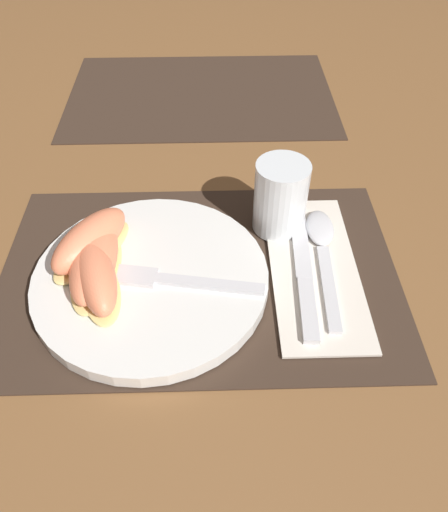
{
  "coord_description": "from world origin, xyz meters",
  "views": [
    {
      "loc": [
        0.02,
        -0.39,
        0.43
      ],
      "look_at": [
        0.03,
        0.0,
        0.02
      ],
      "focal_mm": 35.0,
      "sensor_mm": 36.0,
      "label": 1
    }
  ],
  "objects_px": {
    "fork": "(163,279)",
    "citrus_wedge_2": "(97,277)",
    "juice_glass": "(280,201)",
    "spoon": "(322,242)",
    "plate": "(151,279)",
    "citrus_wedge_1": "(95,261)",
    "citrus_wedge_0": "(90,242)",
    "knife": "(303,269)"
  },
  "relations": [
    {
      "from": "plate",
      "to": "citrus_wedge_1",
      "type": "xyz_separation_m",
      "value": [
        -0.06,
        0.01,
        0.02
      ]
    },
    {
      "from": "spoon",
      "to": "citrus_wedge_0",
      "type": "bearing_deg",
      "value": -175.83
    },
    {
      "from": "citrus_wedge_2",
      "to": "plate",
      "type": "bearing_deg",
      "value": 19.18
    },
    {
      "from": "spoon",
      "to": "citrus_wedge_0",
      "type": "distance_m",
      "value": 0.27
    },
    {
      "from": "spoon",
      "to": "citrus_wedge_1",
      "type": "bearing_deg",
      "value": -169.84
    },
    {
      "from": "fork",
      "to": "citrus_wedge_0",
      "type": "relative_size",
      "value": 1.55
    },
    {
      "from": "knife",
      "to": "juice_glass",
      "type": "bearing_deg",
      "value": 104.38
    },
    {
      "from": "citrus_wedge_2",
      "to": "juice_glass",
      "type": "bearing_deg",
      "value": 28.64
    },
    {
      "from": "spoon",
      "to": "citrus_wedge_2",
      "type": "distance_m",
      "value": 0.26
    },
    {
      "from": "spoon",
      "to": "fork",
      "type": "bearing_deg",
      "value": -161.18
    },
    {
      "from": "juice_glass",
      "to": "fork",
      "type": "height_order",
      "value": "juice_glass"
    },
    {
      "from": "plate",
      "to": "citrus_wedge_0",
      "type": "relative_size",
      "value": 2.1
    },
    {
      "from": "knife",
      "to": "citrus_wedge_1",
      "type": "height_order",
      "value": "citrus_wedge_1"
    },
    {
      "from": "plate",
      "to": "knife",
      "type": "height_order",
      "value": "plate"
    },
    {
      "from": "citrus_wedge_0",
      "to": "juice_glass",
      "type": "bearing_deg",
      "value": 15.19
    },
    {
      "from": "juice_glass",
      "to": "citrus_wedge_2",
      "type": "relative_size",
      "value": 0.74
    },
    {
      "from": "plate",
      "to": "spoon",
      "type": "relative_size",
      "value": 1.39
    },
    {
      "from": "citrus_wedge_2",
      "to": "fork",
      "type": "bearing_deg",
      "value": 7.08
    },
    {
      "from": "spoon",
      "to": "citrus_wedge_0",
      "type": "height_order",
      "value": "citrus_wedge_0"
    },
    {
      "from": "plate",
      "to": "spoon",
      "type": "xyz_separation_m",
      "value": [
        0.2,
        0.05,
        -0.0
      ]
    },
    {
      "from": "juice_glass",
      "to": "citrus_wedge_1",
      "type": "relative_size",
      "value": 0.68
    },
    {
      "from": "spoon",
      "to": "plate",
      "type": "bearing_deg",
      "value": -165.1
    },
    {
      "from": "juice_glass",
      "to": "citrus_wedge_2",
      "type": "height_order",
      "value": "juice_glass"
    },
    {
      "from": "spoon",
      "to": "citrus_wedge_0",
      "type": "xyz_separation_m",
      "value": [
        -0.27,
        -0.02,
        0.03
      ]
    },
    {
      "from": "fork",
      "to": "citrus_wedge_2",
      "type": "bearing_deg",
      "value": -172.92
    },
    {
      "from": "knife",
      "to": "fork",
      "type": "height_order",
      "value": "fork"
    },
    {
      "from": "plate",
      "to": "citrus_wedge_0",
      "type": "height_order",
      "value": "citrus_wedge_0"
    },
    {
      "from": "juice_glass",
      "to": "knife",
      "type": "xyz_separation_m",
      "value": [
        0.02,
        -0.08,
        -0.03
      ]
    },
    {
      "from": "citrus_wedge_1",
      "to": "citrus_wedge_2",
      "type": "relative_size",
      "value": 1.09
    },
    {
      "from": "juice_glass",
      "to": "spoon",
      "type": "relative_size",
      "value": 0.48
    },
    {
      "from": "citrus_wedge_0",
      "to": "spoon",
      "type": "bearing_deg",
      "value": 4.17
    },
    {
      "from": "citrus_wedge_1",
      "to": "citrus_wedge_2",
      "type": "bearing_deg",
      "value": -76.06
    },
    {
      "from": "fork",
      "to": "spoon",
      "type": "bearing_deg",
      "value": 18.82
    },
    {
      "from": "knife",
      "to": "citrus_wedge_2",
      "type": "distance_m",
      "value": 0.23
    },
    {
      "from": "knife",
      "to": "citrus_wedge_0",
      "type": "distance_m",
      "value": 0.24
    },
    {
      "from": "knife",
      "to": "plate",
      "type": "bearing_deg",
      "value": -175.86
    },
    {
      "from": "plate",
      "to": "citrus_wedge_1",
      "type": "distance_m",
      "value": 0.06
    },
    {
      "from": "citrus_wedge_0",
      "to": "citrus_wedge_2",
      "type": "relative_size",
      "value": 1.01
    },
    {
      "from": "fork",
      "to": "citrus_wedge_2",
      "type": "xyz_separation_m",
      "value": [
        -0.07,
        -0.01,
        0.01
      ]
    },
    {
      "from": "plate",
      "to": "citrus_wedge_1",
      "type": "bearing_deg",
      "value": 173.52
    },
    {
      "from": "knife",
      "to": "citrus_wedge_0",
      "type": "bearing_deg",
      "value": 174.94
    },
    {
      "from": "juice_glass",
      "to": "citrus_wedge_2",
      "type": "distance_m",
      "value": 0.23
    }
  ]
}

